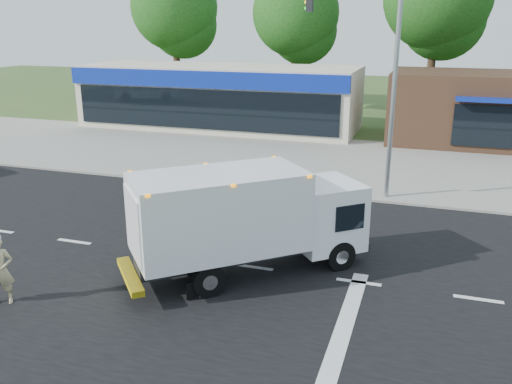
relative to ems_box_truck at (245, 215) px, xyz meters
The scene contains 11 objects.
ground 1.75m from the ems_box_truck, 75.63° to the left, with size 120.00×120.00×0.00m, color #385123.
road_asphalt 1.75m from the ems_box_truck, 75.63° to the left, with size 60.00×14.00×0.02m, color black.
sidewalk 8.73m from the ems_box_truck, 89.37° to the left, with size 60.00×2.40×0.12m, color gray.
parking_apron 14.47m from the ems_box_truck, 89.63° to the left, with size 60.00×9.00×0.02m, color gray.
lane_markings 2.43m from the ems_box_truck, 34.25° to the right, with size 55.20×7.00×0.01m.
ems_box_truck is the anchor object (origin of this frame).
emergency_worker 6.27m from the ems_box_truck, 145.83° to the right, with size 0.77×0.70×1.87m.
retail_strip_mall 22.17m from the ems_box_truck, 113.69° to the left, with size 18.00×6.20×4.00m.
brown_storefront 21.55m from the ems_box_truck, 70.78° to the left, with size 10.00×6.70×4.00m.
traffic_signal_pole 8.93m from the ems_box_truck, 72.92° to the left, with size 3.51×0.25×8.00m.
background_trees 29.10m from the ems_box_truck, 91.51° to the left, with size 36.77×7.39×12.10m.
Camera 1 is at (4.49, -13.34, 6.68)m, focal length 38.00 mm.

